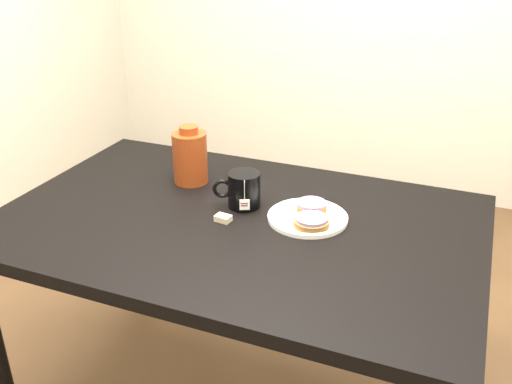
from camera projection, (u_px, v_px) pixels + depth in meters
table at (238, 243)px, 1.71m from camera, size 1.40×0.90×0.75m
plate at (308, 217)px, 1.66m from camera, size 0.23×0.23×0.02m
bagel_back at (312, 206)px, 1.69m from camera, size 0.13×0.13×0.03m
bagel_front at (311, 222)px, 1.60m from camera, size 0.11×0.11×0.03m
mug at (243, 190)px, 1.72m from camera, size 0.16×0.13×0.11m
teabag_pouch at (223, 218)px, 1.65m from camera, size 0.05×0.04×0.02m
bagel_package at (190, 157)px, 1.87m from camera, size 0.13×0.13×0.19m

